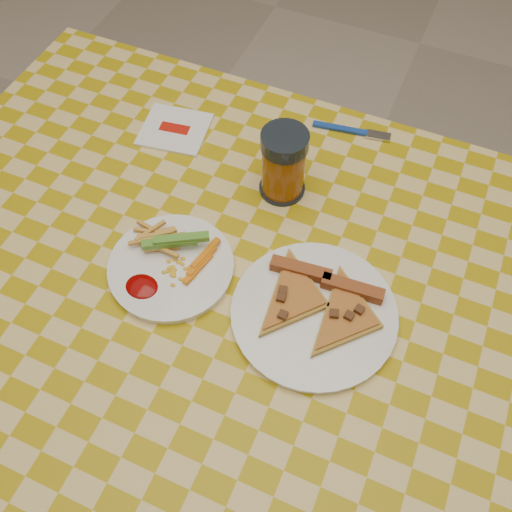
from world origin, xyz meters
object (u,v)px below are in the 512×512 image
at_px(table, 252,304).
at_px(plate_left, 171,268).
at_px(drink_glass, 283,164).
at_px(plate_right, 314,314).

relative_size(table, plate_left, 6.49).
height_order(table, plate_left, plate_left).
xyz_separation_m(plate_left, drink_glass, (0.10, 0.23, 0.06)).
bearing_deg(drink_glass, plate_right, -57.10).
height_order(table, drink_glass, drink_glass).
height_order(plate_left, drink_glass, drink_glass).
xyz_separation_m(table, plate_left, (-0.13, -0.03, 0.08)).
bearing_deg(plate_left, plate_right, 2.95).
relative_size(table, plate_right, 5.15).
relative_size(plate_left, plate_right, 0.79).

